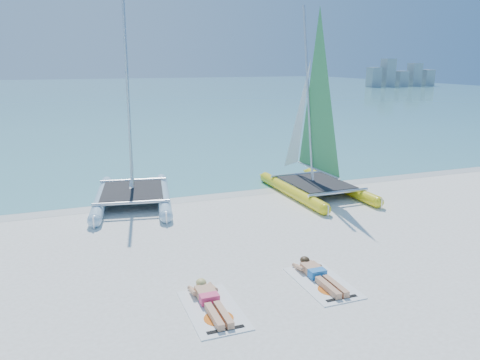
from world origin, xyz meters
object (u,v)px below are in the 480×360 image
object	(u,v)px
catamaran_blue	(130,141)
towel_a	(213,310)
catamaran_yellow	(311,133)
sunbather_b	(318,274)
towel_b	(322,283)
sunbather_a	(210,300)

from	to	relation	value
catamaran_blue	towel_a	xyz separation A→B (m)	(0.41, -7.73, -2.06)
catamaran_blue	catamaran_yellow	distance (m)	6.34
sunbather_b	catamaran_yellow	bearing A→B (deg)	62.84
catamaran_blue	sunbather_b	bearing A→B (deg)	-58.38
catamaran_yellow	sunbather_b	xyz separation A→B (m)	(-3.33, -6.50, -2.01)
catamaran_blue	towel_b	world-z (taller)	catamaran_blue
sunbather_a	towel_b	world-z (taller)	sunbather_a
towel_b	sunbather_b	bearing A→B (deg)	90.00
towel_a	sunbather_b	size ratio (longest dim) A/B	1.07
catamaran_blue	towel_b	size ratio (longest dim) A/B	3.75
towel_a	towel_b	world-z (taller)	same
catamaran_blue	catamaran_yellow	world-z (taller)	catamaran_blue
towel_a	sunbather_b	bearing A→B (deg)	9.78
catamaran_yellow	sunbather_a	distance (m)	9.17
towel_a	towel_b	size ratio (longest dim) A/B	1.00
towel_a	catamaran_blue	bearing A→B (deg)	93.02
catamaran_yellow	sunbather_b	size ratio (longest dim) A/B	3.92
sunbather_a	sunbather_b	distance (m)	2.56
towel_a	sunbather_b	distance (m)	2.58
towel_a	sunbather_a	world-z (taller)	sunbather_a
catamaran_blue	towel_a	world-z (taller)	catamaran_blue
sunbather_a	towel_b	distance (m)	2.55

